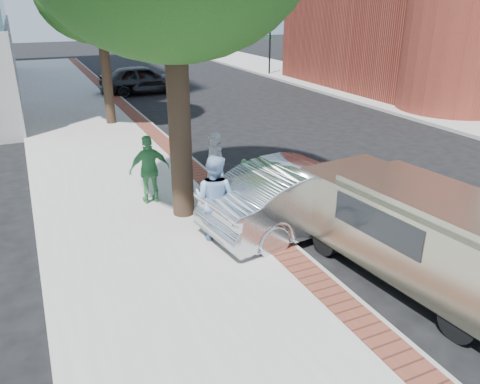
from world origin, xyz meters
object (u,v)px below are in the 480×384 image
person_gray (215,167)px  bg_car (142,79)px  parking_meter (246,177)px  person_officer (215,198)px  van (412,227)px  sedan_silver (307,195)px  person_green (150,169)px

person_gray → bg_car: size_ratio=0.37×
person_gray → bg_car: bearing=156.3°
parking_meter → bg_car: bg_car is taller
person_officer → van: size_ratio=0.36×
person_gray → van: size_ratio=0.34×
person_gray → van: person_gray is taller
sedan_silver → van: (0.70, -2.61, 0.19)m
person_officer → van: (2.95, -2.73, -0.08)m
person_officer → bg_car: bearing=-53.3°
person_gray → sedan_silver: (1.46, -2.10, -0.22)m
sedan_silver → parking_meter: bearing=51.0°
sedan_silver → van: bearing=-173.0°
person_green → sedan_silver: bearing=138.4°
person_officer → sedan_silver: 2.27m
person_officer → person_green: bearing=-27.8°
parking_meter → person_officer: size_ratio=0.77×
sedan_silver → person_officer: bearing=78.8°
person_gray → person_green: 1.66m
parking_meter → person_green: size_ratio=0.83×
person_officer → person_green: person_officer is taller
parking_meter → bg_car: 17.96m
parking_meter → person_green: person_green is taller
person_green → sedan_silver: (3.01, -2.68, -0.21)m
person_gray → van: (2.15, -4.70, -0.03)m
parking_meter → sedan_silver: sedan_silver is taller
parking_meter → person_gray: (-0.23, 1.36, -0.15)m
parking_meter → van: size_ratio=0.28×
sedan_silver → van: 2.70m
person_gray → sedan_silver: bearing=18.5°
bg_car → person_green: bearing=165.5°
person_officer → bg_car: size_ratio=0.40×
bg_car → van: bearing=178.5°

